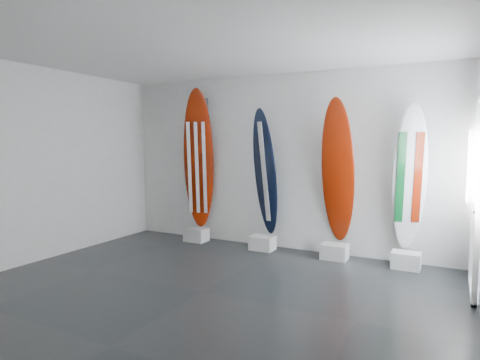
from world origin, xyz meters
The scene contains 14 objects.
floor centered at (0.00, 0.00, 0.00)m, with size 6.00×6.00×0.00m, color black.
ceiling centered at (0.00, 0.00, 3.00)m, with size 6.00×6.00×0.00m, color white.
wall_back centered at (0.00, 2.50, 1.50)m, with size 6.00×6.00×0.00m, color silver.
wall_left centered at (-3.00, 0.00, 1.50)m, with size 5.00×5.00×0.00m, color silver.
display_block_usa centered at (-1.53, 2.18, 0.12)m, with size 0.40×0.30×0.24m, color silver.
surfboard_usa centered at (-1.53, 2.28, 1.53)m, with size 0.59×0.08×2.59m, color maroon.
display_block_navy centered at (-0.18, 2.18, 0.12)m, with size 0.40×0.30×0.24m, color silver.
surfboard_navy centered at (-0.18, 2.28, 1.33)m, with size 0.50×0.08×2.19m, color black.
display_block_swiss centered at (1.07, 2.18, 0.12)m, with size 0.40×0.30×0.24m, color silver.
surfboard_swiss centered at (1.07, 2.28, 1.38)m, with size 0.52×0.08×2.32m, color maroon.
display_block_italy centered at (2.12, 2.18, 0.12)m, with size 0.40×0.30×0.24m, color silver.
surfboard_italy centered at (2.12, 2.28, 1.32)m, with size 0.49×0.08×2.17m, color silver.
wall_outlet centered at (-2.45, 2.48, 0.35)m, with size 0.09×0.02×0.13m, color silver.
glass_door centered at (2.97, 1.55, 1.43)m, with size 0.12×1.16×2.85m, color white, non-canonical shape.
Camera 1 is at (2.69, -4.19, 1.84)m, focal length 31.05 mm.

